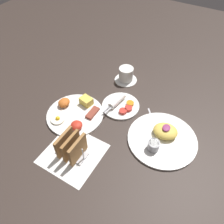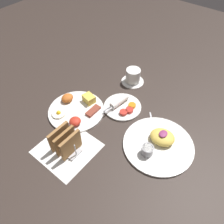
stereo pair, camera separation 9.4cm
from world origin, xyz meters
name	(u,v)px [view 1 (the left image)]	position (x,y,z in m)	size (l,w,h in m)	color
ground_plane	(112,128)	(0.00, 0.00, 0.00)	(3.00, 3.00, 0.00)	#332823
napkin_flat	(73,154)	(-0.19, 0.07, 0.00)	(0.22, 0.22, 0.00)	white
plate_breakfast	(75,113)	(-0.02, 0.19, 0.01)	(0.26, 0.26, 0.05)	white
plate_condiments	(120,105)	(0.14, 0.03, 0.01)	(0.19, 0.18, 0.04)	white
plate_foreground	(162,137)	(0.06, -0.21, 0.01)	(0.29, 0.29, 0.06)	white
toast_rack	(71,147)	(-0.19, 0.07, 0.05)	(0.10, 0.12, 0.10)	#B7B7BC
coffee_cup	(126,75)	(0.32, 0.10, 0.04)	(0.12, 0.12, 0.08)	white
teaspoon	(154,122)	(0.13, -0.15, 0.00)	(0.11, 0.09, 0.01)	silver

